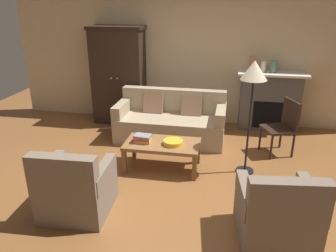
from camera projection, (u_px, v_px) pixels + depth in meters
name	position (u px, v px, depth m)	size (l,w,h in m)	color
ground_plane	(167.00, 181.00, 4.68)	(9.60, 9.60, 0.00)	brown
back_wall	(191.00, 52.00, 6.50)	(7.20, 0.10, 2.80)	beige
fireplace	(269.00, 101.00, 6.31)	(1.26, 0.48, 1.12)	#4C4947
armoire	(119.00, 75.00, 6.60)	(1.06, 0.57, 1.91)	black
couch	(171.00, 122.00, 5.96)	(1.93, 0.87, 0.86)	tan
coffee_table	(162.00, 146.00, 4.89)	(1.10, 0.60, 0.42)	olive
fruit_bowl	(173.00, 142.00, 4.81)	(0.29, 0.29, 0.06)	gold
book_stack	(142.00, 139.00, 4.87)	(0.27, 0.20, 0.11)	gold
mantel_vase_terracotta	(252.00, 64.00, 6.11)	(0.11, 0.11, 0.28)	#A86042
mantel_vase_cream	(263.00, 67.00, 6.09)	(0.10, 0.10, 0.21)	beige
mantel_vase_jade	(274.00, 67.00, 6.05)	(0.12, 0.12, 0.22)	slate
armchair_near_left	(75.00, 190.00, 3.88)	(0.81, 0.80, 0.88)	#756656
armchair_near_right	(277.00, 215.00, 3.43)	(0.86, 0.86, 0.88)	#756656
side_chair_wooden	(283.00, 124.00, 5.33)	(0.58, 0.58, 0.90)	black
floor_lamp	(254.00, 77.00, 4.41)	(0.36, 0.36, 1.65)	black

